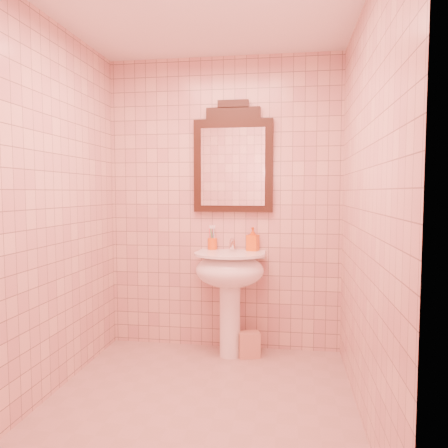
% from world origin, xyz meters
% --- Properties ---
extents(floor, '(2.20, 2.20, 0.00)m').
position_xyz_m(floor, '(0.00, 0.00, 0.00)').
color(floor, tan).
rests_on(floor, ground).
extents(back_wall, '(2.00, 0.02, 2.50)m').
position_xyz_m(back_wall, '(0.00, 1.10, 1.25)').
color(back_wall, beige).
rests_on(back_wall, floor).
extents(pedestal_sink, '(0.58, 0.58, 0.86)m').
position_xyz_m(pedestal_sink, '(0.09, 0.87, 0.66)').
color(pedestal_sink, white).
rests_on(pedestal_sink, floor).
extents(faucet, '(0.04, 0.16, 0.11)m').
position_xyz_m(faucet, '(0.09, 1.01, 0.92)').
color(faucet, white).
rests_on(faucet, pedestal_sink).
extents(mirror, '(0.67, 0.06, 0.94)m').
position_xyz_m(mirror, '(0.09, 1.07, 1.62)').
color(mirror, black).
rests_on(mirror, back_wall).
extents(toothbrush_cup, '(0.08, 0.08, 0.19)m').
position_xyz_m(toothbrush_cup, '(-0.09, 1.05, 0.91)').
color(toothbrush_cup, '#E05712').
rests_on(toothbrush_cup, pedestal_sink).
extents(soap_dispenser, '(0.11, 0.11, 0.20)m').
position_xyz_m(soap_dispenser, '(0.26, 1.02, 0.96)').
color(soap_dispenser, '#DB5A12').
rests_on(soap_dispenser, pedestal_sink).
extents(towel, '(0.20, 0.16, 0.21)m').
position_xyz_m(towel, '(0.25, 0.88, 0.10)').
color(towel, tan).
rests_on(towel, floor).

